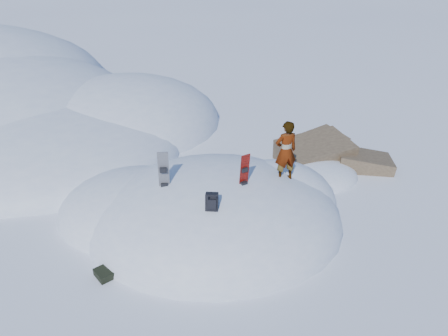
{
  "coord_description": "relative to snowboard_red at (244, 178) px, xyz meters",
  "views": [
    {
      "loc": [
        -0.35,
        -9.91,
        7.02
      ],
      "look_at": [
        0.27,
        0.3,
        1.52
      ],
      "focal_mm": 35.0,
      "sensor_mm": 36.0,
      "label": 1
    }
  ],
  "objects": [
    {
      "name": "gear_pile",
      "position": [
        -3.21,
        -1.52,
        -1.5
      ],
      "size": [
        0.87,
        0.74,
        0.23
      ],
      "rotation": [
        0.0,
        0.0,
        0.63
      ],
      "color": "black",
      "rests_on": "ground"
    },
    {
      "name": "rock_outcrop",
      "position": [
        2.99,
        3.41,
        -1.59
      ],
      "size": [
        4.68,
        4.41,
        1.68
      ],
      "color": "brown",
      "rests_on": "ground"
    },
    {
      "name": "backpack",
      "position": [
        -0.84,
        -0.94,
        -0.09
      ],
      "size": [
        0.33,
        0.37,
        0.49
      ],
      "rotation": [
        0.0,
        0.0,
        -0.13
      ],
      "color": "black",
      "rests_on": "snow_mound"
    },
    {
      "name": "snow_mound",
      "position": [
        -0.9,
        0.64,
        -1.61
      ],
      "size": [
        8.0,
        6.0,
        3.0
      ],
      "color": "white",
      "rests_on": "ground"
    },
    {
      "name": "snowboard_red",
      "position": [
        0.0,
        0.0,
        0.0
      ],
      "size": [
        0.29,
        0.27,
        1.36
      ],
      "rotation": [
        0.0,
        0.0,
        0.51
      ],
      "color": "red",
      "rests_on": "snow_mound"
    },
    {
      "name": "person",
      "position": [
        1.15,
        0.62,
        0.41
      ],
      "size": [
        0.69,
        0.55,
        1.68
      ],
      "primitive_type": "imported",
      "rotation": [
        0.0,
        0.0,
        3.4
      ],
      "color": "slate",
      "rests_on": "snow_mound"
    },
    {
      "name": "ground",
      "position": [
        -0.73,
        0.4,
        -1.61
      ],
      "size": [
        120.0,
        120.0,
        0.0
      ],
      "primitive_type": "plane",
      "color": "white",
      "rests_on": "ground"
    },
    {
      "name": "snowboard_dark",
      "position": [
        -2.01,
        0.15,
        -0.05
      ],
      "size": [
        0.28,
        0.18,
        1.48
      ],
      "rotation": [
        0.0,
        0.0,
        -0.01
      ],
      "color": "black",
      "rests_on": "snow_mound"
    }
  ]
}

